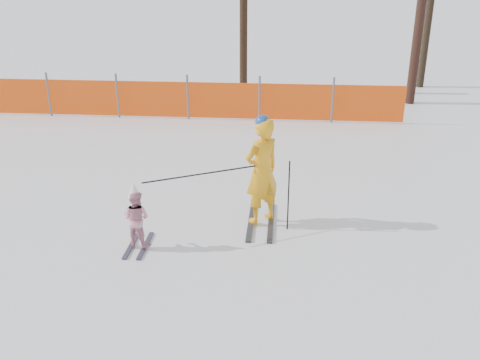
# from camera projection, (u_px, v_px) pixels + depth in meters

# --- Properties ---
(ground) EXTENTS (120.00, 120.00, 0.00)m
(ground) POSITION_uv_depth(u_px,v_px,m) (237.00, 252.00, 8.23)
(ground) COLOR white
(ground) RESTS_ON ground
(adult) EXTENTS (0.78, 1.47, 1.90)m
(adult) POSITION_uv_depth(u_px,v_px,m) (262.00, 171.00, 8.80)
(adult) COLOR black
(adult) RESTS_ON ground
(child) EXTENTS (0.52, 0.86, 1.09)m
(child) POSITION_uv_depth(u_px,v_px,m) (136.00, 218.00, 8.21)
(child) COLOR black
(child) RESTS_ON ground
(ski_poles) EXTENTS (2.24, 0.89, 1.22)m
(ski_poles) POSITION_uv_depth(u_px,v_px,m) (236.00, 183.00, 8.51)
(ski_poles) COLOR black
(ski_poles) RESTS_ON ground
(safety_fence) EXTENTS (15.97, 0.06, 1.25)m
(safety_fence) POSITION_uv_depth(u_px,v_px,m) (114.00, 98.00, 15.06)
(safety_fence) COLOR #595960
(safety_fence) RESTS_ON ground
(tree_trunks) EXTENTS (6.42, 2.66, 6.31)m
(tree_trunks) POSITION_uv_depth(u_px,v_px,m) (372.00, 8.00, 16.70)
(tree_trunks) COLOR black
(tree_trunks) RESTS_ON ground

